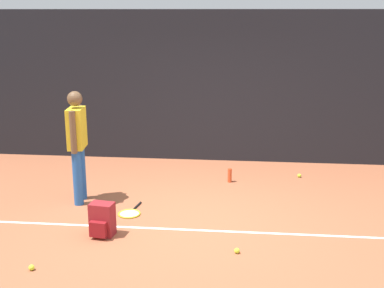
# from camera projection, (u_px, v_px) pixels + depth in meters

# --- Properties ---
(ground_plane) EXTENTS (12.00, 12.00, 0.00)m
(ground_plane) POSITION_uv_depth(u_px,v_px,m) (189.00, 221.00, 6.94)
(ground_plane) COLOR #9E5638
(back_fence) EXTENTS (10.00, 0.10, 2.85)m
(back_fence) POSITION_uv_depth(u_px,v_px,m) (206.00, 87.00, 9.46)
(back_fence) COLOR black
(back_fence) RESTS_ON ground
(court_line) EXTENTS (9.00, 0.05, 0.00)m
(court_line) POSITION_uv_depth(u_px,v_px,m) (187.00, 230.00, 6.66)
(court_line) COLOR white
(court_line) RESTS_ON ground
(tennis_player) EXTENTS (0.26, 0.53, 1.70)m
(tennis_player) POSITION_uv_depth(u_px,v_px,m) (77.00, 140.00, 7.41)
(tennis_player) COLOR #2659A5
(tennis_player) RESTS_ON ground
(tennis_racket) EXTENTS (0.37, 0.63, 0.03)m
(tennis_racket) POSITION_uv_depth(u_px,v_px,m) (130.00, 213.00, 7.18)
(tennis_racket) COLOR black
(tennis_racket) RESTS_ON ground
(backpack) EXTENTS (0.33, 0.31, 0.44)m
(backpack) POSITION_uv_depth(u_px,v_px,m) (102.00, 220.00, 6.44)
(backpack) COLOR maroon
(backpack) RESTS_ON ground
(tennis_ball_near_player) EXTENTS (0.07, 0.07, 0.07)m
(tennis_ball_near_player) POSITION_uv_depth(u_px,v_px,m) (299.00, 176.00, 8.74)
(tennis_ball_near_player) COLOR #CCE033
(tennis_ball_near_player) RESTS_ON ground
(tennis_ball_by_fence) EXTENTS (0.07, 0.07, 0.07)m
(tennis_ball_by_fence) POSITION_uv_depth(u_px,v_px,m) (32.00, 268.00, 5.62)
(tennis_ball_by_fence) COLOR #CCE033
(tennis_ball_by_fence) RESTS_ON ground
(tennis_ball_mid_court) EXTENTS (0.07, 0.07, 0.07)m
(tennis_ball_mid_court) POSITION_uv_depth(u_px,v_px,m) (237.00, 251.00, 6.01)
(tennis_ball_mid_court) COLOR #CCE033
(tennis_ball_mid_court) RESTS_ON ground
(water_bottle) EXTENTS (0.07, 0.07, 0.24)m
(water_bottle) POSITION_uv_depth(u_px,v_px,m) (230.00, 175.00, 8.49)
(water_bottle) COLOR #D84C26
(water_bottle) RESTS_ON ground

